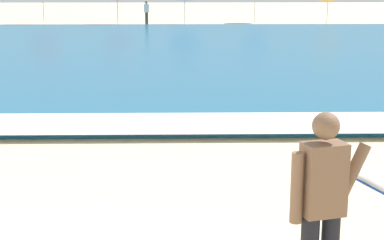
{
  "coord_description": "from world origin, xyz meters",
  "views": [
    {
      "loc": [
        1.11,
        -4.4,
        2.72
      ],
      "look_at": [
        1.26,
        2.67,
        1.1
      ],
      "focal_mm": 56.45,
      "sensor_mm": 36.0,
      "label": 1
    }
  ],
  "objects": [
    {
      "name": "sea",
      "position": [
        0.0,
        20.0,
        0.07
      ],
      "size": [
        120.0,
        28.0,
        0.14
      ],
      "primitive_type": "cube",
      "color": "#1E6084",
      "rests_on": "ground"
    },
    {
      "name": "beachgoer_near_row_left",
      "position": [
        -1.0,
        34.81,
        0.84
      ],
      "size": [
        0.32,
        0.2,
        1.58
      ],
      "color": "#383842",
      "rests_on": "ground"
    },
    {
      "name": "surfer_with_board",
      "position": [
        2.48,
        0.22,
        1.03
      ],
      "size": [
        1.23,
        2.68,
        1.73
      ],
      "color": "black",
      "rests_on": "ground"
    },
    {
      "name": "surf_foam",
      "position": [
        0.0,
        6.6,
        0.15
      ],
      "size": [
        120.0,
        1.74,
        0.01
      ],
      "primitive_type": "cube",
      "color": "white",
      "rests_on": "sea"
    }
  ]
}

